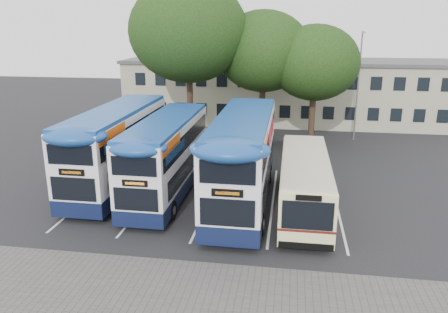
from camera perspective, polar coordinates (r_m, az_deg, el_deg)
ground at (r=20.24m, az=6.45°, el=-11.37°), size 120.00×120.00×0.00m
paving_strip at (r=16.19m, az=-1.92°, el=-19.22°), size 40.00×6.00×0.01m
bay_lines at (r=25.12m, az=-1.65°, el=-5.46°), size 14.12×11.00×0.01m
depot_building at (r=45.29m, az=8.13°, el=8.57°), size 32.40×8.40×6.20m
lamp_post at (r=38.48m, az=17.16°, el=9.46°), size 0.25×1.05×9.06m
tree_left at (r=35.21m, az=-4.67°, el=15.96°), size 9.26×9.26×12.97m
tree_mid at (r=36.14m, az=5.16°, el=13.51°), size 7.62×7.62×10.73m
tree_right at (r=35.59m, az=11.80°, el=11.88°), size 6.95×6.95×9.64m
bus_dd_left at (r=27.14m, az=-13.71°, el=1.61°), size 2.77×11.44×4.77m
bus_dd_mid at (r=25.28m, az=-7.41°, el=0.44°), size 2.59×10.69×4.46m
bus_dd_right at (r=23.74m, az=2.51°, el=0.12°), size 2.86×11.79×4.92m
bus_single at (r=23.48m, az=10.48°, el=-3.03°), size 2.51×9.86×2.94m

